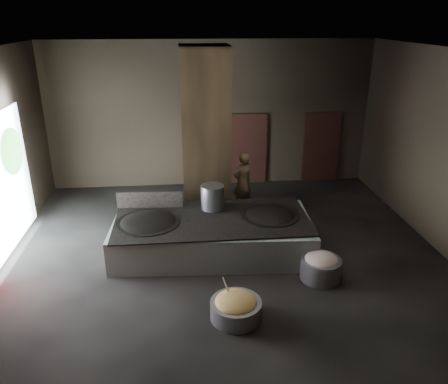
{
  "coord_description": "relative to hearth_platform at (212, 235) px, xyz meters",
  "views": [
    {
      "loc": [
        -0.88,
        -8.9,
        5.17
      ],
      "look_at": [
        0.05,
        0.64,
        1.25
      ],
      "focal_mm": 35.0,
      "sensor_mm": 36.0,
      "label": 1
    }
  ],
  "objects": [
    {
      "name": "floor",
      "position": [
        0.28,
        -0.1,
        -0.44
      ],
      "size": [
        10.0,
        9.0,
        0.1
      ],
      "primitive_type": "cube",
      "color": "black",
      "rests_on": "ground"
    },
    {
      "name": "ceiling",
      "position": [
        0.28,
        -0.1,
        4.16
      ],
      "size": [
        10.0,
        9.0,
        0.1
      ],
      "primitive_type": "cube",
      "color": "black",
      "rests_on": "back_wall"
    },
    {
      "name": "back_wall",
      "position": [
        0.28,
        4.45,
        1.86
      ],
      "size": [
        10.0,
        0.1,
        4.5
      ],
      "primitive_type": "cube",
      "color": "black",
      "rests_on": "ground"
    },
    {
      "name": "front_wall",
      "position": [
        0.28,
        -4.65,
        1.86
      ],
      "size": [
        10.0,
        0.1,
        4.5
      ],
      "primitive_type": "cube",
      "color": "black",
      "rests_on": "ground"
    },
    {
      "name": "right_wall",
      "position": [
        5.33,
        -0.1,
        1.86
      ],
      "size": [
        0.1,
        9.0,
        4.5
      ],
      "primitive_type": "cube",
      "color": "black",
      "rests_on": "ground"
    },
    {
      "name": "pillar",
      "position": [
        -0.02,
        1.8,
        1.86
      ],
      "size": [
        1.2,
        1.2,
        4.5
      ],
      "primitive_type": "cube",
      "color": "black",
      "rests_on": "ground"
    },
    {
      "name": "hearth_platform",
      "position": [
        0.0,
        0.0,
        0.0
      ],
      "size": [
        4.63,
        2.41,
        0.79
      ],
      "primitive_type": "cube",
      "rotation": [
        0.0,
        0.0,
        -0.06
      ],
      "color": "silver",
      "rests_on": "ground"
    },
    {
      "name": "platform_cap",
      "position": [
        0.0,
        0.0,
        0.42
      ],
      "size": [
        4.42,
        2.12,
        0.03
      ],
      "primitive_type": "cube",
      "color": "black",
      "rests_on": "hearth_platform"
    },
    {
      "name": "wok_left",
      "position": [
        -1.45,
        -0.05,
        0.36
      ],
      "size": [
        1.42,
        1.42,
        0.39
      ],
      "primitive_type": "ellipsoid",
      "color": "black",
      "rests_on": "hearth_platform"
    },
    {
      "name": "wok_left_rim",
      "position": [
        -1.45,
        -0.05,
        0.43
      ],
      "size": [
        1.45,
        1.45,
        0.05
      ],
      "primitive_type": "cylinder",
      "color": "black",
      "rests_on": "hearth_platform"
    },
    {
      "name": "wok_right",
      "position": [
        1.35,
        0.05,
        0.36
      ],
      "size": [
        1.32,
        1.32,
        0.37
      ],
      "primitive_type": "ellipsoid",
      "color": "black",
      "rests_on": "hearth_platform"
    },
    {
      "name": "wok_right_rim",
      "position": [
        1.35,
        0.05,
        0.43
      ],
      "size": [
        1.35,
        1.35,
        0.05
      ],
      "primitive_type": "cylinder",
      "color": "black",
      "rests_on": "hearth_platform"
    },
    {
      "name": "stock_pot",
      "position": [
        0.05,
        0.55,
        0.74
      ],
      "size": [
        0.55,
        0.55,
        0.59
      ],
      "primitive_type": "cylinder",
      "color": "#AEB1B6",
      "rests_on": "hearth_platform"
    },
    {
      "name": "splash_guard",
      "position": [
        -1.45,
        0.75,
        0.64
      ],
      "size": [
        1.57,
        0.15,
        0.39
      ],
      "primitive_type": "cube",
      "rotation": [
        0.0,
        0.0,
        -0.06
      ],
      "color": "black",
      "rests_on": "hearth_platform"
    },
    {
      "name": "cook",
      "position": [
        1.0,
        2.15,
        0.46
      ],
      "size": [
        0.74,
        0.66,
        1.71
      ],
      "primitive_type": "imported",
      "rotation": [
        0.0,
        0.0,
        3.66
      ],
      "color": "#98774D",
      "rests_on": "ground"
    },
    {
      "name": "veg_basin",
      "position": [
        0.25,
        -2.51,
        -0.22
      ],
      "size": [
        1.03,
        1.03,
        0.35
      ],
      "primitive_type": "cylinder",
      "rotation": [
        0.0,
        0.0,
        -0.1
      ],
      "color": "gray",
      "rests_on": "ground"
    },
    {
      "name": "veg_fill",
      "position": [
        0.25,
        -2.51,
        -0.04
      ],
      "size": [
        0.77,
        0.77,
        0.24
      ],
      "primitive_type": "ellipsoid",
      "color": "#AFB557",
      "rests_on": "veg_basin"
    },
    {
      "name": "ladle",
      "position": [
        0.1,
        -2.36,
        0.16
      ],
      "size": [
        0.22,
        0.33,
        0.67
      ],
      "primitive_type": "cylinder",
      "rotation": [
        0.49,
        0.0,
        -0.54
      ],
      "color": "#AEB1B6",
      "rests_on": "veg_basin"
    },
    {
      "name": "meat_basin",
      "position": [
        2.17,
        -1.41,
        -0.16
      ],
      "size": [
        1.06,
        1.06,
        0.46
      ],
      "primitive_type": "cylinder",
      "rotation": [
        0.0,
        0.0,
        0.32
      ],
      "color": "gray",
      "rests_on": "ground"
    },
    {
      "name": "meat_fill",
      "position": [
        2.17,
        -1.41,
        0.06
      ],
      "size": [
        0.69,
        0.69,
        0.27
      ],
      "primitive_type": "ellipsoid",
      "color": "tan",
      "rests_on": "meat_basin"
    },
    {
      "name": "doorway_near",
      "position": [
        1.48,
        4.35,
        0.71
      ],
      "size": [
        1.18,
        0.08,
        2.38
      ],
      "primitive_type": "cube",
      "color": "black",
      "rests_on": "ground"
    },
    {
      "name": "doorway_near_glow",
      "position": [
        1.41,
        4.53,
        0.66
      ],
      "size": [
        0.81,
        0.04,
        1.91
      ],
      "primitive_type": "cube",
      "color": "#8C6647",
      "rests_on": "ground"
    },
    {
      "name": "doorway_far",
      "position": [
        3.88,
        4.35,
        0.71
      ],
      "size": [
        1.18,
        0.08,
        2.38
      ],
      "primitive_type": "cube",
      "color": "black",
      "rests_on": "ground"
    },
    {
      "name": "doorway_far_glow",
      "position": [
        3.72,
        4.49,
        0.66
      ],
      "size": [
        0.88,
        0.04,
        2.07
      ],
      "primitive_type": "cube",
      "color": "#8C6647",
      "rests_on": "ground"
    },
    {
      "name": "tree_silhouette",
      "position": [
        -4.57,
        1.2,
        1.81
      ],
      "size": [
        0.28,
        1.1,
        1.1
      ],
      "primitive_type": "ellipsoid",
      "color": "#194714",
      "rests_on": "left_opening"
    }
  ]
}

